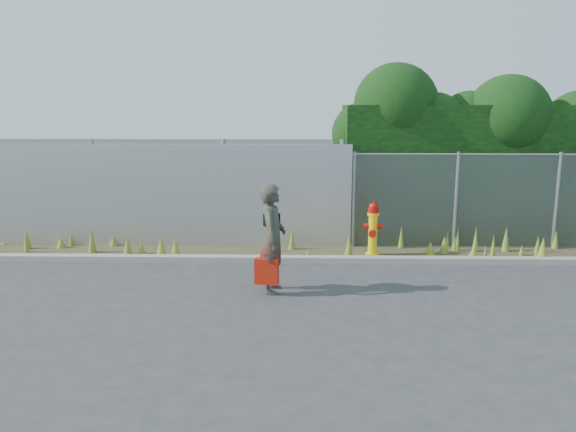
# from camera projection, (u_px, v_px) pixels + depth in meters

# --- Properties ---
(ground) EXTENTS (80.00, 80.00, 0.00)m
(ground) POSITION_uv_depth(u_px,v_px,m) (304.00, 293.00, 9.13)
(ground) COLOR #343437
(ground) RESTS_ON ground
(curb) EXTENTS (16.00, 0.22, 0.12)m
(curb) POSITION_uv_depth(u_px,v_px,m) (304.00, 259.00, 10.88)
(curb) COLOR gray
(curb) RESTS_ON ground
(weed_strip) EXTENTS (16.00, 1.35, 0.53)m
(weed_strip) POSITION_uv_depth(u_px,v_px,m) (310.00, 248.00, 11.44)
(weed_strip) COLOR #3F3924
(weed_strip) RESTS_ON ground
(corrugated_fence) EXTENTS (8.50, 0.21, 2.30)m
(corrugated_fence) POSITION_uv_depth(u_px,v_px,m) (152.00, 196.00, 11.93)
(corrugated_fence) COLOR #A8ABAF
(corrugated_fence) RESTS_ON ground
(chainlink_fence) EXTENTS (6.50, 0.07, 2.05)m
(chainlink_fence) POSITION_uv_depth(u_px,v_px,m) (506.00, 201.00, 11.77)
(chainlink_fence) COLOR gray
(chainlink_fence) RESTS_ON ground
(hedge) EXTENTS (7.57, 2.00, 3.92)m
(hedge) POSITION_uv_depth(u_px,v_px,m) (498.00, 147.00, 12.55)
(hedge) COLOR black
(hedge) RESTS_ON ground
(fire_hydrant) EXTENTS (0.38, 0.34, 1.13)m
(fire_hydrant) POSITION_uv_depth(u_px,v_px,m) (373.00, 230.00, 11.25)
(fire_hydrant) COLOR yellow
(fire_hydrant) RESTS_ON ground
(woman) EXTENTS (0.47, 0.68, 1.78)m
(woman) POSITION_uv_depth(u_px,v_px,m) (273.00, 238.00, 9.06)
(woman) COLOR #0E5B41
(woman) RESTS_ON ground
(red_tote_bag) EXTENTS (0.38, 0.14, 0.50)m
(red_tote_bag) POSITION_uv_depth(u_px,v_px,m) (267.00, 271.00, 8.96)
(red_tote_bag) COLOR #A21E09
(black_shoulder_bag) EXTENTS (0.27, 0.11, 0.20)m
(black_shoulder_bag) POSITION_uv_depth(u_px,v_px,m) (272.00, 220.00, 9.20)
(black_shoulder_bag) COLOR black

